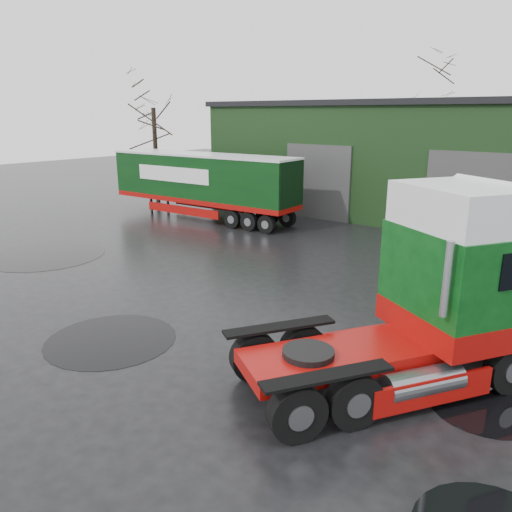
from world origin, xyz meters
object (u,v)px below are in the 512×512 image
at_px(hero_tractor, 384,292).
at_px(trailer_left, 203,186).
at_px(tree_back_a, 430,125).
at_px(tree_left, 155,135).
at_px(warehouse, 507,161).

height_order(hero_tractor, trailer_left, hero_tractor).
height_order(trailer_left, tree_back_a, tree_back_a).
bearing_deg(tree_back_a, tree_left, -121.43).
height_order(hero_tractor, tree_left, tree_left).
distance_m(tree_left, tree_back_a, 21.10).
height_order(trailer_left, tree_left, tree_left).
xyz_separation_m(hero_tractor, trailer_left, (-15.35, 10.25, -0.35)).
height_order(hero_tractor, tree_back_a, tree_back_a).
bearing_deg(hero_tractor, trailer_left, 177.73).
distance_m(warehouse, tree_left, 20.64).
bearing_deg(tree_back_a, trailer_left, -103.64).
height_order(tree_left, tree_back_a, tree_back_a).
height_order(warehouse, trailer_left, warehouse).
relative_size(warehouse, tree_left, 3.81).
bearing_deg(hero_tractor, tree_back_a, 140.60).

